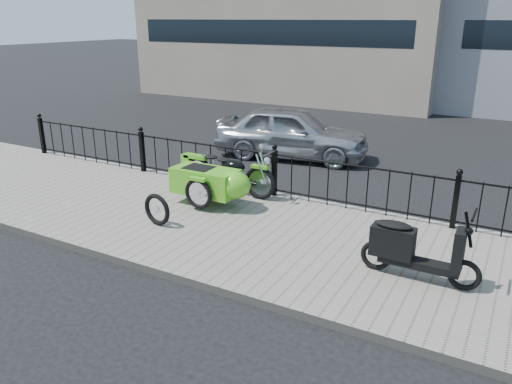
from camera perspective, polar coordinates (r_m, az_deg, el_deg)
The scene contains 8 objects.
ground at distance 9.32m, azimuth -1.58°, elevation -3.40°, with size 120.00×120.00×0.00m, color black.
sidewalk at distance 8.90m, azimuth -3.22°, elevation -4.13°, with size 30.00×3.80×0.12m, color gray.
curb at distance 10.47m, azimuth 2.42°, elevation -0.43°, with size 30.00×0.10×0.12m, color gray.
iron_fence at distance 10.19m, azimuth 2.11°, elevation 2.13°, with size 14.11×0.11×1.08m.
motorcycle_sidecar at distance 9.76m, azimuth -4.47°, elevation 1.35°, with size 2.28×1.48×0.98m.
scooter at distance 7.31m, azimuth 17.34°, elevation -6.25°, with size 1.65×0.48×1.12m.
spare_tire at distance 8.92m, azimuth -11.25°, elevation -1.98°, with size 0.58×0.58×0.08m, color black.
sedan_car at distance 13.46m, azimuth 4.13°, elevation 6.81°, with size 1.63×4.05×1.38m, color #B1B3B8.
Camera 1 is at (4.39, -7.39, 3.61)m, focal length 35.00 mm.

